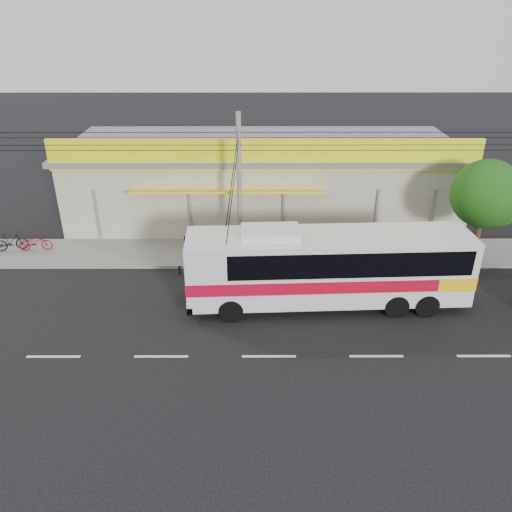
{
  "coord_description": "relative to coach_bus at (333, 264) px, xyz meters",
  "views": [
    {
      "loc": [
        -0.51,
        -17.34,
        11.67
      ],
      "look_at": [
        -0.47,
        2.0,
        1.91
      ],
      "focal_mm": 35.0,
      "sensor_mm": 36.0,
      "label": 1
    }
  ],
  "objects": [
    {
      "name": "storefront_building",
      "position": [
        -2.75,
        10.39,
        0.35
      ],
      "size": [
        22.6,
        9.2,
        5.7
      ],
      "color": "#A59D85",
      "rests_on": "ground"
    },
    {
      "name": "tree_near",
      "position": [
        7.69,
        3.6,
        1.69
      ],
      "size": [
        3.24,
        3.24,
        5.38
      ],
      "color": "#351F15",
      "rests_on": "ground"
    },
    {
      "name": "ground",
      "position": [
        -2.74,
        -1.15,
        -1.95
      ],
      "size": [
        120.0,
        120.0,
        0.0
      ],
      "primitive_type": "plane",
      "color": "black",
      "rests_on": "ground"
    },
    {
      "name": "motorbike_dark",
      "position": [
        -15.97,
        5.04,
        -1.3
      ],
      "size": [
        1.73,
        0.91,
        1.0
      ],
      "primitive_type": "imported",
      "rotation": [
        0.0,
        0.0,
        1.85
      ],
      "color": "black",
      "rests_on": "sidewalk"
    },
    {
      "name": "coach_bus",
      "position": [
        0.0,
        0.0,
        0.0
      ],
      "size": [
        11.91,
        3.03,
        3.64
      ],
      "rotation": [
        0.0,
        0.0,
        0.05
      ],
      "color": "silver",
      "rests_on": "ground"
    },
    {
      "name": "sidewalk",
      "position": [
        -2.74,
        4.85,
        -1.87
      ],
      "size": [
        30.0,
        3.2,
        0.15
      ],
      "primitive_type": "cube",
      "color": "slate",
      "rests_on": "ground"
    },
    {
      "name": "utility_pole",
      "position": [
        -4.0,
        4.25,
        4.17
      ],
      "size": [
        34.0,
        14.0,
        7.42
      ],
      "color": "#5F5F5D",
      "rests_on": "ground"
    },
    {
      "name": "motorbike_red",
      "position": [
        -14.72,
        5.04,
        -1.35
      ],
      "size": [
        1.75,
        0.78,
        0.89
      ],
      "primitive_type": "imported",
      "rotation": [
        0.0,
        0.0,
        1.69
      ],
      "color": "maroon",
      "rests_on": "sidewalk"
    },
    {
      "name": "lane_markings",
      "position": [
        -2.74,
        -3.65,
        -1.95
      ],
      "size": [
        50.0,
        0.12,
        0.01
      ],
      "primitive_type": null,
      "color": "silver",
      "rests_on": "ground"
    }
  ]
}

